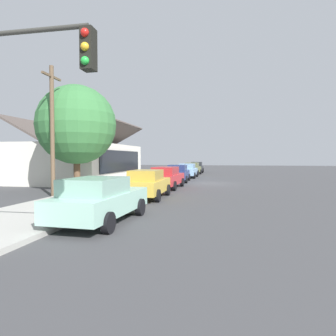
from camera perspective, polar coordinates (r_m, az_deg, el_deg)
name	(u,v)px	position (r m, az deg, el deg)	size (l,w,h in m)	color
ground_plane	(207,183)	(26.17, 7.53, -2.95)	(120.00, 120.00, 0.00)	#424244
sidewalk_curb	(145,182)	(27.09, -4.39, -2.60)	(60.00, 4.20, 0.16)	#B2AFA8
car_seafoam	(100,199)	(10.66, -12.89, -5.89)	(4.74, 2.25, 1.59)	#9ED1BC
car_mustard	(148,184)	(16.51, -3.92, -3.05)	(4.43, 1.95, 1.59)	gold
car_cherry	(167,177)	(21.75, -0.27, -1.80)	(4.95, 2.07, 1.59)	red
car_navy	(178,173)	(27.61, 1.94, -0.98)	(4.95, 2.12, 1.59)	navy
car_skyblue	(188,170)	(33.27, 3.79, -0.47)	(4.67, 2.01, 1.59)	#8CB7E0
car_olive	(192,169)	(38.91, 4.68, -0.10)	(4.59, 2.14, 1.59)	olive
car_charcoal	(197,167)	(44.91, 5.56, 0.18)	(4.61, 2.14, 1.59)	#2D3035
storefront_building	(84,161)	(29.97, -15.89, 1.26)	(13.36, 8.09, 5.70)	silver
shade_tree	(76,125)	(20.89, -17.16, 7.89)	(5.25, 5.25, 7.07)	brown
traffic_light_main	(18,98)	(6.88, -26.85, 11.97)	(0.37, 2.79, 5.20)	#383833
utility_pole_wooden	(52,129)	(18.41, -21.33, 7.06)	(1.80, 0.24, 7.50)	brown
fire_hydrant_red	(184,170)	(42.29, 3.18, -0.36)	(0.22, 0.22, 0.71)	red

